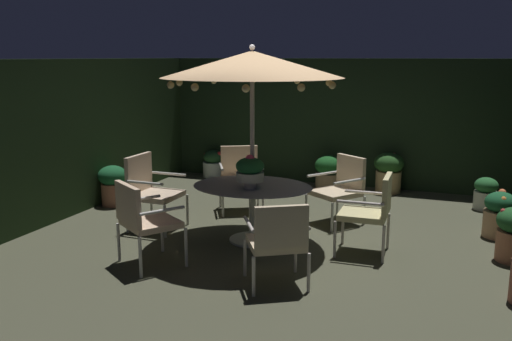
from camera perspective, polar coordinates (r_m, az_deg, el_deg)
ground_plane at (r=7.34m, az=1.74°, el=-7.03°), size 6.90×7.31×0.02m
hedge_backdrop_rear at (r=10.40m, az=8.12°, el=5.01°), size 6.90×0.30×2.31m
hedge_backdrop_left at (r=8.69m, az=-19.27°, el=3.17°), size 0.30×7.31×2.31m
patio_dining_table at (r=7.06m, az=-0.38°, el=-2.65°), size 1.55×1.26×0.74m
patio_umbrella at (r=6.84m, az=-0.40°, el=10.88°), size 2.25×2.25×2.49m
centerpiece_planter at (r=6.81m, az=-0.63°, el=0.08°), size 0.35×0.35×0.42m
patio_chair_north at (r=7.98m, az=8.78°, el=-1.54°), size 0.85×0.85×0.95m
patio_chair_northeast at (r=8.53m, az=-1.64°, el=-0.27°), size 0.83×0.81×0.98m
patio_chair_east at (r=7.74m, az=-10.90°, el=-1.67°), size 0.63×0.66×1.02m
patio_chair_southeast at (r=6.35m, az=-11.63°, el=-4.71°), size 0.85×0.84×0.97m
patio_chair_south at (r=5.66m, az=2.28°, el=-6.97°), size 0.80×0.79×0.92m
patio_chair_southwest at (r=6.73m, az=11.86°, el=-3.82°), size 0.62×0.58×0.98m
potted_plant_front_corner at (r=9.11m, az=-14.58°, el=-1.28°), size 0.46×0.46×0.65m
potted_plant_back_right at (r=7.96m, az=23.87°, el=-4.15°), size 0.41×0.41×0.62m
potted_plant_back_center at (r=10.05m, az=7.55°, el=-0.09°), size 0.52×0.52×0.60m
potted_plant_right_far at (r=9.95m, az=13.54°, el=-0.03°), size 0.52×0.52×0.70m
potted_plant_left_far at (r=9.32m, az=22.64°, el=-2.16°), size 0.35×0.35×0.51m
potted_plant_back_left at (r=10.95m, az=-4.41°, el=0.72°), size 0.42×0.42×0.54m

